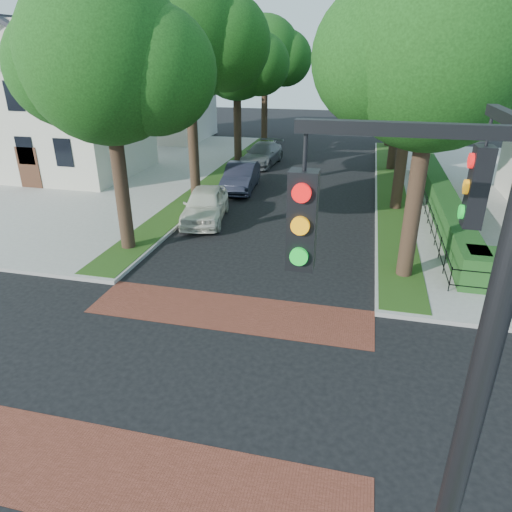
# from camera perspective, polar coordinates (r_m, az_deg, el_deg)

# --- Properties ---
(ground) EXTENTS (120.00, 120.00, 0.00)m
(ground) POSITION_cam_1_polar(r_m,az_deg,el_deg) (12.16, -7.76, -14.54)
(ground) COLOR black
(ground) RESTS_ON ground
(sidewalk_nw) EXTENTS (30.00, 30.00, 0.15)m
(sidewalk_nw) POSITION_cam_1_polar(r_m,az_deg,el_deg) (36.97, -26.28, 9.99)
(sidewalk_nw) COLOR gray
(sidewalk_nw) RESTS_ON ground
(crosswalk_far) EXTENTS (9.00, 2.20, 0.01)m
(crosswalk_far) POSITION_cam_1_polar(r_m,az_deg,el_deg) (14.63, -3.33, -6.98)
(crosswalk_far) COLOR brown
(crosswalk_far) RESTS_ON ground
(crosswalk_near) EXTENTS (9.00, 2.20, 0.01)m
(crosswalk_near) POSITION_cam_1_polar(r_m,az_deg,el_deg) (10.09, -14.84, -25.33)
(crosswalk_near) COLOR brown
(crosswalk_near) RESTS_ON ground
(grass_strip_ne) EXTENTS (1.60, 29.80, 0.02)m
(grass_strip_ne) POSITION_cam_1_polar(r_m,az_deg,el_deg) (28.88, 16.50, 8.28)
(grass_strip_ne) COLOR #204112
(grass_strip_ne) RESTS_ON sidewalk_ne
(grass_strip_nw) EXTENTS (1.60, 29.80, 0.02)m
(grass_strip_nw) POSITION_cam_1_polar(r_m,az_deg,el_deg) (30.25, -4.59, 9.88)
(grass_strip_nw) COLOR #204112
(grass_strip_nw) RESTS_ON sidewalk_nw
(tree_right_near) EXTENTS (7.75, 6.67, 10.66)m
(tree_right_near) POSITION_cam_1_polar(r_m,az_deg,el_deg) (16.11, 21.93, 22.81)
(tree_right_near) COLOR black
(tree_right_near) RESTS_ON sidewalk_ne
(tree_right_mid) EXTENTS (8.25, 7.09, 11.22)m
(tree_right_mid) POSITION_cam_1_polar(r_m,az_deg,el_deg) (24.10, 19.69, 23.89)
(tree_right_mid) COLOR black
(tree_right_mid) RESTS_ON sidewalk_ne
(tree_right_far) EXTENTS (7.25, 6.23, 9.74)m
(tree_right_far) POSITION_cam_1_polar(r_m,az_deg,el_deg) (33.05, 18.06, 21.91)
(tree_right_far) COLOR black
(tree_right_far) RESTS_ON sidewalk_ne
(tree_right_back) EXTENTS (7.50, 6.45, 10.20)m
(tree_right_back) POSITION_cam_1_polar(r_m,az_deg,el_deg) (42.04, 17.42, 22.72)
(tree_right_back) COLOR black
(tree_right_back) RESTS_ON sidewalk_ne
(tree_left_near) EXTENTS (7.50, 6.45, 10.20)m
(tree_left_near) POSITION_cam_1_polar(r_m,az_deg,el_deg) (18.43, -17.58, 22.21)
(tree_left_near) COLOR black
(tree_left_near) RESTS_ON sidewalk_nw
(tree_left_mid) EXTENTS (8.00, 6.88, 11.48)m
(tree_left_mid) POSITION_cam_1_polar(r_m,az_deg,el_deg) (25.70, -8.13, 25.66)
(tree_left_mid) COLOR black
(tree_left_mid) RESTS_ON sidewalk_nw
(tree_left_far) EXTENTS (7.00, 6.02, 9.86)m
(tree_left_far) POSITION_cam_1_polar(r_m,az_deg,el_deg) (34.23, -2.18, 23.36)
(tree_left_far) COLOR black
(tree_left_far) RESTS_ON sidewalk_nw
(tree_left_back) EXTENTS (7.75, 6.66, 10.44)m
(tree_left_back) POSITION_cam_1_polar(r_m,az_deg,el_deg) (42.99, 1.34, 23.91)
(tree_left_back) COLOR black
(tree_left_back) RESTS_ON sidewalk_nw
(hedge_main_road) EXTENTS (1.00, 18.00, 1.20)m
(hedge_main_road) POSITION_cam_1_polar(r_m,az_deg,el_deg) (25.04, 22.20, 6.54)
(hedge_main_road) COLOR #1C4618
(hedge_main_road) RESTS_ON sidewalk_ne
(fence_main_road) EXTENTS (0.06, 18.00, 0.90)m
(fence_main_road) POSITION_cam_1_polar(r_m,az_deg,el_deg) (24.96, 20.33, 6.42)
(fence_main_road) COLOR black
(fence_main_road) RESTS_ON sidewalk_ne
(house_left_near) EXTENTS (10.00, 9.00, 10.14)m
(house_left_near) POSITION_cam_1_polar(r_m,az_deg,el_deg) (33.05, -23.33, 17.92)
(house_left_near) COLOR beige
(house_left_near) RESTS_ON sidewalk_nw
(house_left_far) EXTENTS (10.00, 9.00, 10.14)m
(house_left_far) POSITION_cam_1_polar(r_m,az_deg,el_deg) (45.14, -12.54, 20.39)
(house_left_far) COLOR beige
(house_left_far) RESTS_ON sidewalk_nw
(traffic_signal) EXTENTS (2.17, 2.00, 8.00)m
(traffic_signal) POSITION_cam_1_polar(r_m,az_deg,el_deg) (5.33, 24.03, -10.54)
(traffic_signal) COLOR black
(traffic_signal) RESTS_ON sidewalk_se
(parked_car_front) EXTENTS (2.68, 5.00, 1.62)m
(parked_car_front) POSITION_cam_1_polar(r_m,az_deg,el_deg) (22.36, -6.37, 6.41)
(parked_car_front) COLOR silver
(parked_car_front) RESTS_ON ground
(parked_car_middle) EXTENTS (2.09, 4.93, 1.58)m
(parked_car_middle) POSITION_cam_1_polar(r_m,az_deg,el_deg) (27.49, -1.91, 9.85)
(parked_car_middle) COLOR #212231
(parked_car_middle) RESTS_ON ground
(parked_car_rear) EXTENTS (2.53, 5.40, 1.52)m
(parked_car_rear) POSITION_cam_1_polar(r_m,az_deg,el_deg) (34.10, 0.81, 12.61)
(parked_car_rear) COLOR slate
(parked_car_rear) RESTS_ON ground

